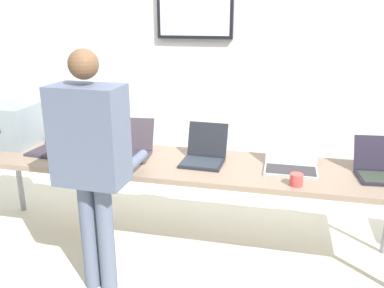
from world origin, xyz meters
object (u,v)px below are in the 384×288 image
(person, at_px, (92,153))
(laptop_station_4, at_px, (384,168))
(equipment_box, at_px, (13,125))
(coffee_mug, at_px, (296,180))
(laptop_station_3, at_px, (291,162))
(laptop_station_1, at_px, (128,148))
(laptop_station_0, at_px, (57,144))
(workbench, at_px, (178,167))
(laptop_station_2, at_px, (204,154))

(person, bearing_deg, laptop_station_4, 19.78)
(equipment_box, bearing_deg, coffee_mug, -8.49)
(laptop_station_3, height_order, laptop_station_4, laptop_station_4)
(laptop_station_1, height_order, person, person)
(laptop_station_1, distance_m, coffee_mug, 1.34)
(laptop_station_0, relative_size, laptop_station_4, 1.03)
(equipment_box, relative_size, person, 0.24)
(laptop_station_1, bearing_deg, laptop_station_0, -176.61)
(equipment_box, bearing_deg, laptop_station_0, -9.17)
(workbench, height_order, equipment_box, equipment_box)
(laptop_station_3, bearing_deg, person, -151.51)
(laptop_station_0, relative_size, laptop_station_1, 0.98)
(laptop_station_0, bearing_deg, coffee_mug, -8.33)
(person, relative_size, coffee_mug, 18.66)
(laptop_station_4, height_order, person, person)
(laptop_station_2, distance_m, coffee_mug, 0.75)
(laptop_station_0, height_order, laptop_station_4, laptop_station_0)
(laptop_station_2, relative_size, coffee_mug, 4.24)
(person, bearing_deg, laptop_station_0, 134.97)
(workbench, height_order, laptop_station_1, laptop_station_1)
(laptop_station_1, bearing_deg, coffee_mug, -13.68)
(laptop_station_0, relative_size, laptop_station_2, 1.11)
(workbench, bearing_deg, laptop_station_0, 178.33)
(laptop_station_1, bearing_deg, laptop_station_2, -1.02)
(laptop_station_0, height_order, laptop_station_2, laptop_station_2)
(laptop_station_3, distance_m, laptop_station_4, 0.63)
(laptop_station_2, distance_m, person, 0.91)
(laptop_station_3, distance_m, person, 1.41)
(equipment_box, distance_m, laptop_station_1, 1.06)
(workbench, distance_m, laptop_station_3, 0.85)
(laptop_station_1, distance_m, laptop_station_2, 0.62)
(laptop_station_4, distance_m, person, 1.98)
(laptop_station_2, bearing_deg, workbench, -164.24)
(laptop_station_4, height_order, coffee_mug, laptop_station_4)
(person, bearing_deg, coffee_mug, 16.37)
(laptop_station_0, xyz_separation_m, laptop_station_4, (2.50, 0.02, -0.00))
(workbench, bearing_deg, laptop_station_4, 1.79)
(laptop_station_1, relative_size, laptop_station_3, 1.11)
(equipment_box, xyz_separation_m, laptop_station_1, (1.05, -0.03, -0.11))
(equipment_box, distance_m, person, 1.31)
(equipment_box, bearing_deg, laptop_station_1, -1.90)
(laptop_station_0, xyz_separation_m, laptop_station_1, (0.61, 0.04, 0.00))
(workbench, height_order, laptop_station_2, laptop_station_2)
(equipment_box, height_order, coffee_mug, equipment_box)
(laptop_station_4, bearing_deg, equipment_box, 178.92)
(laptop_station_4, xyz_separation_m, person, (-1.85, -0.67, 0.19))
(laptop_station_0, xyz_separation_m, laptop_station_3, (1.88, 0.02, -0.01))
(workbench, xyz_separation_m, person, (-0.39, -0.62, 0.30))
(laptop_station_0, bearing_deg, laptop_station_4, 0.36)
(laptop_station_0, bearing_deg, equipment_box, 170.83)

